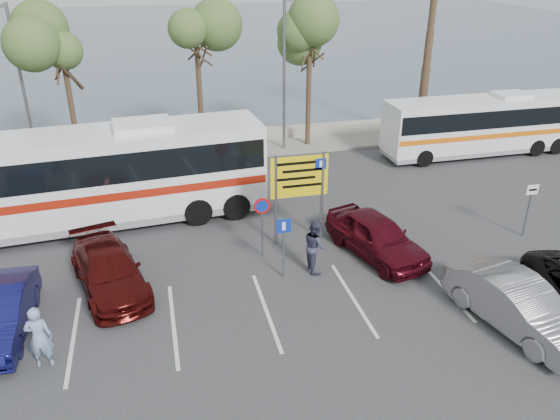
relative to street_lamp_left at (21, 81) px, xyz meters
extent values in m
plane|color=#323234|center=(10.00, -13.52, -4.60)|extent=(120.00, 120.00, 0.00)
cube|color=gray|center=(10.00, 0.48, -4.52)|extent=(44.00, 2.40, 0.15)
cube|color=tan|center=(10.00, 2.48, -4.30)|extent=(48.00, 0.80, 0.60)
plane|color=#465571|center=(10.00, 46.48, -4.59)|extent=(140.00, 140.00, 0.00)
cylinder|color=#382619|center=(2.00, 0.48, -1.93)|extent=(0.28, 0.28, 5.04)
cylinder|color=#382619|center=(8.50, 0.48, -1.65)|extent=(0.28, 0.28, 5.60)
cylinder|color=#382619|center=(14.50, 0.48, -1.86)|extent=(0.28, 0.28, 5.18)
cylinder|color=#382619|center=(21.50, 0.48, 0.55)|extent=(0.48, 0.48, 10.00)
cylinder|color=slate|center=(0.00, 0.08, -0.45)|extent=(0.16, 0.16, 8.00)
cylinder|color=slate|center=(0.00, -0.37, 3.50)|extent=(0.12, 0.90, 0.12)
cube|color=slate|center=(0.00, -0.87, 3.45)|extent=(0.45, 0.25, 0.12)
cylinder|color=slate|center=(13.00, 0.08, -0.45)|extent=(0.16, 0.16, 8.00)
cube|color=slate|center=(13.00, -0.87, 3.45)|extent=(0.45, 0.25, 0.12)
cylinder|color=slate|center=(10.10, -10.32, -2.80)|extent=(0.12, 0.12, 3.60)
cylinder|color=slate|center=(11.90, -10.32, -2.80)|extent=(0.12, 0.12, 3.60)
cube|color=yellow|center=(11.00, -10.32, -1.90)|extent=(2.20, 0.06, 1.60)
cube|color=#0C2699|center=(11.80, -10.36, -1.45)|extent=(0.42, 0.01, 0.42)
cylinder|color=slate|center=(9.40, -11.12, -3.50)|extent=(0.07, 0.07, 2.20)
cylinder|color=#B20C0C|center=(9.40, -11.15, -2.55)|extent=(0.60, 0.03, 0.60)
cylinder|color=slate|center=(9.80, -12.72, -3.50)|extent=(0.07, 0.07, 2.20)
cube|color=#0C2699|center=(9.80, -12.74, -2.60)|extent=(0.50, 0.03, 0.50)
cylinder|color=slate|center=(19.80, -12.02, -3.50)|extent=(0.07, 0.07, 2.20)
cube|color=white|center=(19.80, -12.04, -2.60)|extent=(0.50, 0.03, 0.40)
cube|color=white|center=(3.50, -7.02, -2.33)|extent=(13.62, 4.00, 3.30)
cube|color=black|center=(3.50, -7.02, -1.75)|extent=(13.35, 4.02, 1.17)
cube|color=#9D1C0C|center=(3.50, -7.02, -2.87)|extent=(13.49, 4.02, 0.34)
cube|color=gray|center=(3.50, -7.02, -3.98)|extent=(13.48, 3.96, 0.62)
cube|color=white|center=(3.50, -7.02, -0.55)|extent=(2.38, 1.98, 0.27)
cube|color=white|center=(23.25, -3.02, -2.79)|extent=(10.75, 2.38, 2.64)
cube|color=black|center=(23.25, -3.02, -2.32)|extent=(10.53, 2.42, 0.94)
cube|color=orange|center=(23.25, -3.02, -3.21)|extent=(10.64, 2.41, 0.27)
cube|color=gray|center=(23.25, -3.02, -4.11)|extent=(10.64, 2.36, 0.49)
cube|color=white|center=(23.25, -3.02, -1.36)|extent=(1.80, 1.45, 0.21)
imported|color=#10104E|center=(1.00, -13.78, -3.89)|extent=(1.60, 4.36, 1.43)
imported|color=#430C0B|center=(4.00, -12.05, -3.91)|extent=(3.10, 5.08, 1.38)
imported|color=#4E0B16|center=(13.50, -12.02, -3.82)|extent=(3.05, 4.90, 1.56)
imported|color=gray|center=(15.90, -17.02, -3.82)|extent=(2.68, 4.98, 1.56)
imported|color=#8096BB|center=(2.37, -15.52, -3.65)|extent=(0.71, 0.48, 1.89)
imported|color=#33354C|center=(10.99, -12.52, -3.63)|extent=(0.75, 0.96, 1.93)
camera|label=1|loc=(5.90, -28.37, 5.72)|focal=35.00mm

